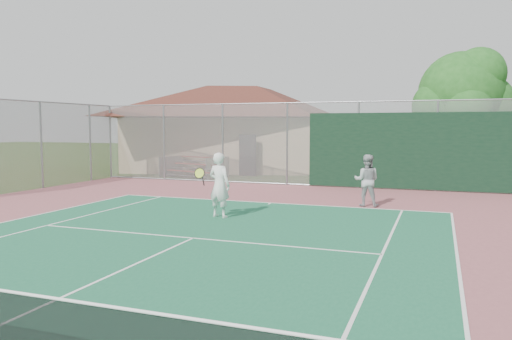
# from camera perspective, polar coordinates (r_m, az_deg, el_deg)

# --- Properties ---
(back_fence) EXTENTS (20.08, 0.11, 3.53)m
(back_fence) POSITION_cam_1_polar(r_m,az_deg,el_deg) (20.60, 11.88, 2.56)
(back_fence) COLOR gray
(back_fence) RESTS_ON ground
(side_fence_left) EXTENTS (0.08, 9.00, 3.50)m
(side_fence_left) POSITION_cam_1_polar(r_m,az_deg,el_deg) (21.93, -23.32, 2.62)
(side_fence_left) COLOR gray
(side_fence_left) RESTS_ON ground
(clubhouse) EXTENTS (14.91, 11.69, 5.69)m
(clubhouse) POSITION_cam_1_polar(r_m,az_deg,el_deg) (29.73, -1.77, 5.74)
(clubhouse) COLOR tan
(clubhouse) RESTS_ON ground
(bleachers) EXTENTS (3.09, 2.25, 1.01)m
(bleachers) POSITION_cam_1_polar(r_m,az_deg,el_deg) (24.89, -7.14, 0.42)
(bleachers) COLOR #A33225
(bleachers) RESTS_ON ground
(tree) EXTENTS (4.13, 3.92, 5.77)m
(tree) POSITION_cam_1_polar(r_m,az_deg,el_deg) (23.03, 22.59, 7.82)
(tree) COLOR #382214
(tree) RESTS_ON ground
(player_white_front) EXTENTS (0.98, 0.69, 1.78)m
(player_white_front) POSITION_cam_1_polar(r_m,az_deg,el_deg) (13.65, -4.24, -1.78)
(player_white_front) COLOR white
(player_white_front) RESTS_ON ground
(player_grey_back) EXTENTS (0.81, 0.64, 1.62)m
(player_grey_back) POSITION_cam_1_polar(r_m,az_deg,el_deg) (15.93, 12.53, -1.23)
(player_grey_back) COLOR #A6A9AB
(player_grey_back) RESTS_ON ground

